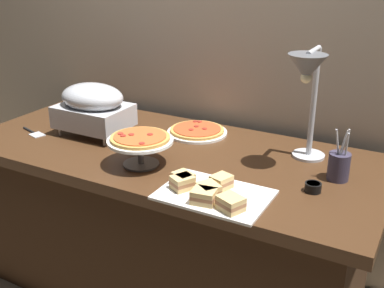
{
  "coord_description": "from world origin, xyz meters",
  "views": [
    {
      "loc": [
        1.04,
        -1.69,
        1.58
      ],
      "look_at": [
        0.12,
        0.0,
        0.81
      ],
      "focal_mm": 44.65,
      "sensor_mm": 36.0,
      "label": 1
    }
  ],
  "objects_px": {
    "pizza_plate_center": "(140,142)",
    "pizza_plate_front": "(197,131)",
    "utensil_holder": "(339,166)",
    "sauce_cup_far": "(134,141)",
    "chafing_dish": "(93,106)",
    "heat_lamp": "(308,79)",
    "sandwich_platter": "(209,192)",
    "serving_spatula": "(33,133)",
    "sauce_cup_near": "(313,187)"
  },
  "relations": [
    {
      "from": "sauce_cup_near",
      "to": "pizza_plate_front",
      "type": "bearing_deg",
      "value": 153.36
    },
    {
      "from": "pizza_plate_front",
      "to": "utensil_holder",
      "type": "xyz_separation_m",
      "value": [
        0.72,
        -0.19,
        0.05
      ]
    },
    {
      "from": "pizza_plate_center",
      "to": "serving_spatula",
      "type": "xyz_separation_m",
      "value": [
        -0.68,
        0.06,
        -0.1
      ]
    },
    {
      "from": "sandwich_platter",
      "to": "serving_spatula",
      "type": "height_order",
      "value": "sandwich_platter"
    },
    {
      "from": "chafing_dish",
      "to": "pizza_plate_center",
      "type": "distance_m",
      "value": 0.45
    },
    {
      "from": "sauce_cup_near",
      "to": "pizza_plate_center",
      "type": "bearing_deg",
      "value": -171.38
    },
    {
      "from": "chafing_dish",
      "to": "serving_spatula",
      "type": "relative_size",
      "value": 1.96
    },
    {
      "from": "pizza_plate_center",
      "to": "sauce_cup_near",
      "type": "distance_m",
      "value": 0.71
    },
    {
      "from": "heat_lamp",
      "to": "pizza_plate_center",
      "type": "relative_size",
      "value": 1.76
    },
    {
      "from": "pizza_plate_front",
      "to": "sandwich_platter",
      "type": "xyz_separation_m",
      "value": [
        0.35,
        -0.56,
        0.01
      ]
    },
    {
      "from": "heat_lamp",
      "to": "sauce_cup_near",
      "type": "relative_size",
      "value": 7.85
    },
    {
      "from": "utensil_holder",
      "to": "serving_spatula",
      "type": "xyz_separation_m",
      "value": [
        -1.43,
        -0.2,
        -0.06
      ]
    },
    {
      "from": "sandwich_platter",
      "to": "serving_spatula",
      "type": "relative_size",
      "value": 2.31
    },
    {
      "from": "pizza_plate_front",
      "to": "utensil_holder",
      "type": "distance_m",
      "value": 0.75
    },
    {
      "from": "sauce_cup_far",
      "to": "utensil_holder",
      "type": "height_order",
      "value": "utensil_holder"
    },
    {
      "from": "pizza_plate_front",
      "to": "sauce_cup_far",
      "type": "distance_m",
      "value": 0.33
    },
    {
      "from": "sauce_cup_near",
      "to": "sauce_cup_far",
      "type": "bearing_deg",
      "value": 176.33
    },
    {
      "from": "sandwich_platter",
      "to": "utensil_holder",
      "type": "xyz_separation_m",
      "value": [
        0.37,
        0.37,
        0.04
      ]
    },
    {
      "from": "sandwich_platter",
      "to": "utensil_holder",
      "type": "bearing_deg",
      "value": 44.78
    },
    {
      "from": "chafing_dish",
      "to": "pizza_plate_center",
      "type": "bearing_deg",
      "value": -25.88
    },
    {
      "from": "sauce_cup_far",
      "to": "utensil_holder",
      "type": "distance_m",
      "value": 0.9
    },
    {
      "from": "pizza_plate_front",
      "to": "heat_lamp",
      "type": "bearing_deg",
      "value": -14.33
    },
    {
      "from": "pizza_plate_center",
      "to": "pizza_plate_front",
      "type": "bearing_deg",
      "value": 85.96
    },
    {
      "from": "heat_lamp",
      "to": "pizza_plate_center",
      "type": "height_order",
      "value": "heat_lamp"
    },
    {
      "from": "pizza_plate_front",
      "to": "sandwich_platter",
      "type": "distance_m",
      "value": 0.66
    },
    {
      "from": "heat_lamp",
      "to": "chafing_dish",
      "type": "bearing_deg",
      "value": -174.31
    },
    {
      "from": "chafing_dish",
      "to": "pizza_plate_front",
      "type": "xyz_separation_m",
      "value": [
        0.44,
        0.24,
        -0.13
      ]
    },
    {
      "from": "chafing_dish",
      "to": "sauce_cup_near",
      "type": "relative_size",
      "value": 5.49
    },
    {
      "from": "sauce_cup_near",
      "to": "chafing_dish",
      "type": "bearing_deg",
      "value": 175.25
    },
    {
      "from": "pizza_plate_center",
      "to": "serving_spatula",
      "type": "height_order",
      "value": "pizza_plate_center"
    },
    {
      "from": "heat_lamp",
      "to": "sauce_cup_far",
      "type": "xyz_separation_m",
      "value": [
        -0.74,
        -0.14,
        -0.35
      ]
    },
    {
      "from": "chafing_dish",
      "to": "sauce_cup_near",
      "type": "bearing_deg",
      "value": -4.75
    },
    {
      "from": "sandwich_platter",
      "to": "pizza_plate_front",
      "type": "bearing_deg",
      "value": 121.86
    },
    {
      "from": "pizza_plate_center",
      "to": "chafing_dish",
      "type": "bearing_deg",
      "value": 154.12
    },
    {
      "from": "sauce_cup_far",
      "to": "sandwich_platter",
      "type": "bearing_deg",
      "value": -27.95
    },
    {
      "from": "pizza_plate_center",
      "to": "sauce_cup_far",
      "type": "bearing_deg",
      "value": 132.63
    },
    {
      "from": "pizza_plate_front",
      "to": "sandwich_platter",
      "type": "bearing_deg",
      "value": -58.14
    },
    {
      "from": "heat_lamp",
      "to": "sauce_cup_far",
      "type": "bearing_deg",
      "value": -169.47
    },
    {
      "from": "chafing_dish",
      "to": "heat_lamp",
      "type": "relative_size",
      "value": 0.7
    },
    {
      "from": "chafing_dish",
      "to": "sandwich_platter",
      "type": "xyz_separation_m",
      "value": [
        0.78,
        -0.32,
        -0.12
      ]
    },
    {
      "from": "pizza_plate_center",
      "to": "sandwich_platter",
      "type": "distance_m",
      "value": 0.4
    },
    {
      "from": "chafing_dish",
      "to": "heat_lamp",
      "type": "height_order",
      "value": "heat_lamp"
    },
    {
      "from": "pizza_plate_center",
      "to": "sandwich_platter",
      "type": "relative_size",
      "value": 0.69
    },
    {
      "from": "sauce_cup_far",
      "to": "serving_spatula",
      "type": "bearing_deg",
      "value": -169.11
    },
    {
      "from": "pizza_plate_front",
      "to": "serving_spatula",
      "type": "distance_m",
      "value": 0.81
    },
    {
      "from": "pizza_plate_center",
      "to": "sandwich_platter",
      "type": "height_order",
      "value": "pizza_plate_center"
    },
    {
      "from": "heat_lamp",
      "to": "sandwich_platter",
      "type": "height_order",
      "value": "heat_lamp"
    },
    {
      "from": "serving_spatula",
      "to": "sandwich_platter",
      "type": "bearing_deg",
      "value": -9.43
    },
    {
      "from": "chafing_dish",
      "to": "sauce_cup_far",
      "type": "distance_m",
      "value": 0.29
    },
    {
      "from": "chafing_dish",
      "to": "pizza_plate_center",
      "type": "height_order",
      "value": "chafing_dish"
    }
  ]
}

